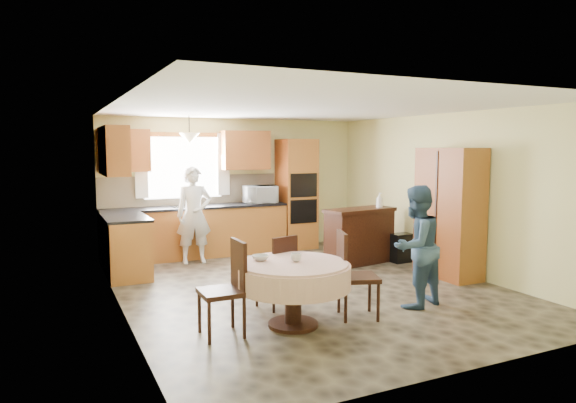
% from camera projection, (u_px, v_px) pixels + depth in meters
% --- Properties ---
extents(floor, '(5.00, 6.00, 0.01)m').
position_uv_depth(floor, '(308.00, 288.00, 7.21)').
color(floor, brown).
rests_on(floor, ground).
extents(ceiling, '(5.00, 6.00, 0.01)m').
position_uv_depth(ceiling, '(309.00, 107.00, 6.95)').
color(ceiling, white).
rests_on(ceiling, wall_back).
extents(wall_back, '(5.00, 0.02, 2.50)m').
position_uv_depth(wall_back, '(235.00, 185.00, 9.77)').
color(wall_back, beige).
rests_on(wall_back, floor).
extents(wall_front, '(5.00, 0.02, 2.50)m').
position_uv_depth(wall_front, '(471.00, 231.00, 4.38)').
color(wall_front, beige).
rests_on(wall_front, floor).
extents(wall_left, '(0.02, 6.00, 2.50)m').
position_uv_depth(wall_left, '(120.00, 208.00, 6.01)').
color(wall_left, beige).
rests_on(wall_left, floor).
extents(wall_right, '(0.02, 6.00, 2.50)m').
position_uv_depth(wall_right, '(448.00, 192.00, 8.14)').
color(wall_right, beige).
rests_on(wall_right, floor).
extents(window, '(1.40, 0.03, 1.10)m').
position_uv_depth(window, '(183.00, 167.00, 9.29)').
color(window, white).
rests_on(window, wall_back).
extents(curtain_left, '(0.22, 0.02, 1.15)m').
position_uv_depth(curtain_left, '(141.00, 165.00, 8.92)').
color(curtain_left, white).
rests_on(curtain_left, wall_back).
extents(curtain_right, '(0.22, 0.02, 1.15)m').
position_uv_depth(curtain_right, '(224.00, 164.00, 9.56)').
color(curtain_right, white).
rests_on(curtain_right, wall_back).
extents(base_cab_back, '(3.30, 0.60, 0.88)m').
position_uv_depth(base_cab_back, '(197.00, 232.00, 9.22)').
color(base_cab_back, '#BB7B31').
rests_on(base_cab_back, floor).
extents(counter_back, '(3.30, 0.64, 0.04)m').
position_uv_depth(counter_back, '(196.00, 207.00, 9.18)').
color(counter_back, black).
rests_on(counter_back, base_cab_back).
extents(base_cab_left, '(0.60, 1.20, 0.88)m').
position_uv_depth(base_cab_left, '(126.00, 247.00, 7.84)').
color(base_cab_left, '#BB7B31').
rests_on(base_cab_left, floor).
extents(counter_left, '(0.64, 1.20, 0.04)m').
position_uv_depth(counter_left, '(125.00, 218.00, 7.79)').
color(counter_left, black).
rests_on(counter_left, base_cab_left).
extents(backsplash, '(3.30, 0.02, 0.55)m').
position_uv_depth(backsplash, '(192.00, 190.00, 9.41)').
color(backsplash, tan).
rests_on(backsplash, wall_back).
extents(wall_cab_left, '(0.85, 0.33, 0.72)m').
position_uv_depth(wall_cab_left, '(124.00, 150.00, 8.68)').
color(wall_cab_left, '#B6652D').
rests_on(wall_cab_left, wall_back).
extents(wall_cab_right, '(0.90, 0.33, 0.72)m').
position_uv_depth(wall_cab_right, '(245.00, 150.00, 9.62)').
color(wall_cab_right, '#B6652D').
rests_on(wall_cab_right, wall_back).
extents(wall_cab_side, '(0.33, 1.20, 0.72)m').
position_uv_depth(wall_cab_side, '(113.00, 151.00, 7.63)').
color(wall_cab_side, '#B6652D').
rests_on(wall_cab_side, wall_left).
extents(oven_tower, '(0.66, 0.62, 2.12)m').
position_uv_depth(oven_tower, '(296.00, 194.00, 10.00)').
color(oven_tower, '#BB7B31').
rests_on(oven_tower, floor).
extents(oven_upper, '(0.56, 0.01, 0.45)m').
position_uv_depth(oven_upper, '(304.00, 185.00, 9.70)').
color(oven_upper, black).
rests_on(oven_upper, oven_tower).
extents(oven_lower, '(0.56, 0.01, 0.45)m').
position_uv_depth(oven_lower, '(304.00, 211.00, 9.75)').
color(oven_lower, black).
rests_on(oven_lower, oven_tower).
extents(pendant, '(0.36, 0.36, 0.18)m').
position_uv_depth(pendant, '(189.00, 138.00, 8.80)').
color(pendant, beige).
rests_on(pendant, ceiling).
extents(sideboard, '(1.30, 0.69, 0.88)m').
position_uv_depth(sideboard, '(359.00, 238.00, 8.69)').
color(sideboard, black).
rests_on(sideboard, floor).
extents(space_heater, '(0.37, 0.27, 0.49)m').
position_uv_depth(space_heater, '(401.00, 248.00, 8.80)').
color(space_heater, black).
rests_on(space_heater, floor).
extents(cupboard, '(0.51, 1.02, 1.95)m').
position_uv_depth(cupboard, '(449.00, 213.00, 7.74)').
color(cupboard, '#BB7B31').
rests_on(cupboard, floor).
extents(dining_table, '(1.26, 1.26, 0.71)m').
position_uv_depth(dining_table, '(293.00, 277.00, 5.60)').
color(dining_table, black).
rests_on(dining_table, floor).
extents(chair_left, '(0.43, 0.43, 1.00)m').
position_uv_depth(chair_left, '(229.00, 283.00, 5.35)').
color(chair_left, black).
rests_on(chair_left, floor).
extents(chair_back, '(0.48, 0.48, 0.90)m').
position_uv_depth(chair_back, '(280.00, 268.00, 6.23)').
color(chair_back, black).
rests_on(chair_back, floor).
extents(chair_right, '(0.55, 0.55, 1.00)m').
position_uv_depth(chair_right, '(351.00, 270.00, 5.89)').
color(chair_right, black).
rests_on(chair_right, floor).
extents(framed_picture, '(0.06, 0.57, 0.47)m').
position_uv_depth(framed_picture, '(438.00, 163.00, 8.26)').
color(framed_picture, gold).
rests_on(framed_picture, wall_right).
extents(microwave, '(0.62, 0.44, 0.33)m').
position_uv_depth(microwave, '(260.00, 194.00, 9.63)').
color(microwave, silver).
rests_on(microwave, counter_back).
extents(person_sink, '(0.63, 0.44, 1.64)m').
position_uv_depth(person_sink, '(194.00, 215.00, 8.68)').
color(person_sink, silver).
rests_on(person_sink, floor).
extents(person_dining, '(0.85, 0.74, 1.50)m').
position_uv_depth(person_dining, '(416.00, 246.00, 6.29)').
color(person_dining, '#314C6C').
rests_on(person_dining, floor).
extents(bowl_sideboard, '(0.25, 0.25, 0.05)m').
position_uv_depth(bowl_sideboard, '(341.00, 211.00, 8.48)').
color(bowl_sideboard, '#B2B2B2').
rests_on(bowl_sideboard, sideboard).
extents(bottle_sideboard, '(0.14, 0.14, 0.31)m').
position_uv_depth(bottle_sideboard, '(379.00, 202.00, 8.79)').
color(bottle_sideboard, silver).
rests_on(bottle_sideboard, sideboard).
extents(cup_table, '(0.14, 0.14, 0.09)m').
position_uv_depth(cup_table, '(296.00, 258.00, 5.61)').
color(cup_table, '#B2B2B2').
rests_on(cup_table, dining_table).
extents(bowl_table, '(0.19, 0.19, 0.06)m').
position_uv_depth(bowl_table, '(260.00, 258.00, 5.68)').
color(bowl_table, '#B2B2B2').
rests_on(bowl_table, dining_table).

